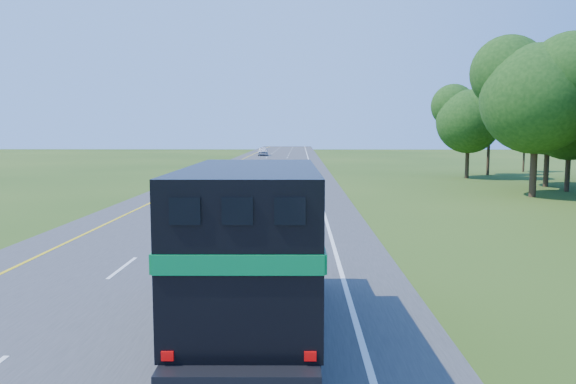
% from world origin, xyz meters
% --- Properties ---
extents(road, '(15.00, 260.00, 0.04)m').
position_xyz_m(road, '(0.00, 50.00, 0.02)').
color(road, '#38383A').
rests_on(road, ground).
extents(lane_markings, '(11.15, 260.00, 0.01)m').
position_xyz_m(lane_markings, '(0.00, 50.00, 0.04)').
color(lane_markings, yellow).
rests_on(lane_markings, road).
extents(horse_truck, '(2.89, 8.70, 3.83)m').
position_xyz_m(horse_truck, '(3.12, 13.94, 2.09)').
color(horse_truck, black).
rests_on(horse_truck, road).
extents(white_suv, '(2.76, 5.97, 1.66)m').
position_xyz_m(white_suv, '(-3.19, 52.26, 0.87)').
color(white_suv, silver).
rests_on(white_suv, road).
extents(far_car, '(2.25, 5.00, 1.67)m').
position_xyz_m(far_car, '(-3.09, 109.88, 0.87)').
color(far_car, silver).
rests_on(far_car, road).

